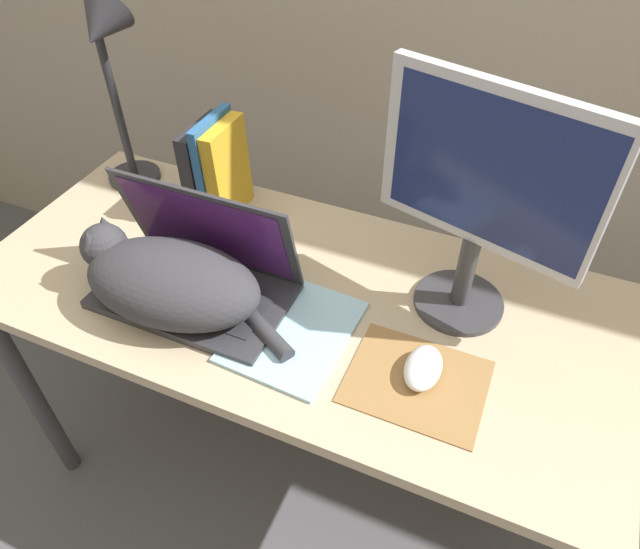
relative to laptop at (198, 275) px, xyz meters
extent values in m
cube|color=tan|center=(0.17, 0.08, -0.06)|extent=(1.35, 0.61, 0.03)
cylinder|color=#38383D|center=(-0.45, -0.18, -0.43)|extent=(0.04, 0.04, 0.71)
cylinder|color=#38383D|center=(-0.45, 0.33, -0.43)|extent=(0.04, 0.04, 0.71)
cylinder|color=#38383D|center=(0.79, 0.33, -0.43)|extent=(0.04, 0.04, 0.71)
cube|color=#2D2D33|center=(0.00, -0.02, -0.04)|extent=(0.39, 0.22, 0.02)
cube|color=#28282D|center=(0.00, -0.04, -0.03)|extent=(0.32, 0.12, 0.00)
cube|color=#2D2D33|center=(0.00, 0.06, 0.08)|extent=(0.39, 0.07, 0.22)
cube|color=#421956|center=(0.00, 0.05, 0.08)|extent=(0.35, 0.05, 0.19)
ellipsoid|color=#333338|center=(-0.01, -0.06, 0.03)|extent=(0.37, 0.24, 0.15)
sphere|color=#333338|center=(-0.18, -0.05, 0.05)|extent=(0.09, 0.09, 0.09)
cone|color=#333338|center=(-0.19, -0.02, 0.09)|extent=(0.04, 0.04, 0.03)
cone|color=#333338|center=(-0.18, -0.07, 0.09)|extent=(0.04, 0.04, 0.03)
cylinder|color=#333338|center=(0.19, -0.06, -0.03)|extent=(0.14, 0.10, 0.03)
cylinder|color=#333338|center=(0.50, 0.17, -0.04)|extent=(0.18, 0.18, 0.01)
cylinder|color=#333338|center=(0.50, 0.17, 0.05)|extent=(0.04, 0.04, 0.16)
cube|color=#B2B2B7|center=(0.50, 0.17, 0.27)|extent=(0.38, 0.13, 0.29)
cube|color=navy|center=(0.50, 0.16, 0.27)|extent=(0.35, 0.10, 0.26)
cube|color=olive|center=(0.47, -0.04, -0.04)|extent=(0.24, 0.20, 0.00)
ellipsoid|color=silver|center=(0.48, -0.03, -0.02)|extent=(0.07, 0.11, 0.04)
cube|color=#232328|center=(-0.14, 0.27, 0.06)|extent=(0.03, 0.16, 0.21)
cube|color=#285B93|center=(-0.11, 0.27, 0.07)|extent=(0.03, 0.15, 0.24)
cube|color=gold|center=(-0.08, 0.27, 0.07)|extent=(0.04, 0.14, 0.23)
cylinder|color=#28282D|center=(-0.38, 0.29, -0.04)|extent=(0.13, 0.13, 0.01)
cylinder|color=#28282D|center=(-0.38, 0.29, 0.16)|extent=(0.02, 0.02, 0.39)
cone|color=#28282D|center=(-0.33, 0.25, 0.36)|extent=(0.11, 0.13, 0.14)
cube|color=#99C6E0|center=(0.22, -0.03, -0.04)|extent=(0.22, 0.27, 0.01)
camera|label=1|loc=(0.56, -0.67, 0.79)|focal=32.00mm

